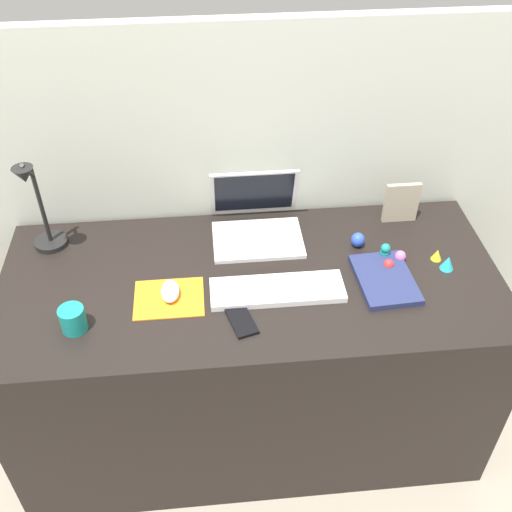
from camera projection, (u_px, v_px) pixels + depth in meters
ground_plane at (252, 417)px, 2.38m from camera, size 6.00×6.00×0.00m
back_wall at (241, 213)px, 2.22m from camera, size 2.78×0.05×1.42m
desk at (252, 355)px, 2.15m from camera, size 1.58×0.70×0.74m
laptop at (256, 218)px, 2.06m from camera, size 0.30×0.27×0.21m
keyboard at (277, 290)px, 1.85m from camera, size 0.41×0.13×0.02m
mousepad at (169, 298)px, 1.83m from camera, size 0.21×0.17×0.00m
mouse at (170, 291)px, 1.83m from camera, size 0.06×0.10×0.03m
cell_phone at (241, 320)px, 1.76m from camera, size 0.10×0.14×0.01m
desk_lamp at (39, 210)px, 1.90m from camera, size 0.11×0.16×0.36m
notebook_pad at (385, 279)px, 1.89m from camera, size 0.18×0.25×0.02m
picture_frame at (401, 203)px, 2.09m from camera, size 0.12×0.02×0.15m
coffee_mug at (73, 319)px, 1.72m from camera, size 0.07×0.07×0.08m
toy_figurine_red at (389, 265)px, 1.93m from camera, size 0.03×0.03×0.04m
toy_figurine_blue at (358, 240)px, 2.01m from camera, size 0.05×0.05×0.05m
toy_figurine_teal at (385, 251)px, 1.96m from camera, size 0.03×0.03×0.06m
toy_figurine_cyan at (448, 263)px, 1.93m from camera, size 0.04×0.04×0.05m
toy_figurine_pink at (400, 256)px, 1.96m from camera, size 0.04×0.04×0.04m
toy_figurine_yellow at (437, 255)px, 1.96m from camera, size 0.03×0.03×0.04m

